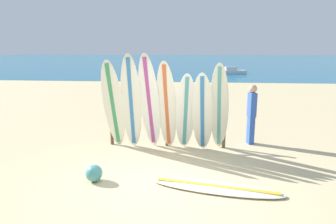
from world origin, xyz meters
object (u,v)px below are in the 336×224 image
Objects in this scene: surfboard_leaning_center_left at (150,102)px; surfboard_leaning_far_right at (219,108)px; surfboard_leaning_center_right at (185,112)px; beachgoer_standing at (252,112)px; surfboard_lying_on_sand at (216,187)px; beach_ball at (94,173)px; surfboard_rack at (167,119)px; surfboard_leaning_far_left at (113,105)px; surfboard_leaning_right at (202,113)px; small_boat_offshore at (231,71)px; surfboard_leaning_center at (167,106)px; surfboard_leaning_left at (131,102)px.

surfboard_leaning_center_left is 1.09× the size of surfboard_leaning_far_right.
surfboard_leaning_center_right is 1.96m from beachgoer_standing.
surfboard_leaning_center_left reaches higher than surfboard_leaning_center_right.
surfboard_lying_on_sand is (-0.16, -2.18, -1.13)m from surfboard_leaning_far_right.
beach_ball is at bearing -111.94° from surfboard_leaning_center_left.
surfboard_rack is at bearing 143.65° from surfboard_leaning_center_right.
beachgoer_standing reaches higher than surfboard_rack.
surfboard_leaning_center_right reaches higher than beach_ball.
surfboard_leaning_far_left is 1.14× the size of surfboard_leaning_right.
surfboard_leaning_center_right is 23.94m from small_boat_offshore.
surfboard_leaning_center_left is at bearing 68.06° from beach_ball.
beachgoer_standing is (1.11, 2.96, 0.88)m from surfboard_lying_on_sand.
surfboard_leaning_center_left is 7.38× the size of beach_ball.
surfboard_leaning_center_left reaches higher than surfboard_leaning_center.
surfboard_leaning_center_left is 1.08× the size of surfboard_leaning_center.
beach_ball is at bearing -130.82° from surfboard_leaning_center_right.
surfboard_leaning_far_left is 0.96m from surfboard_leaning_center_left.
surfboard_leaning_left is at bearing -179.65° from surfboard_leaning_far_right.
small_boat_offshore is (3.62, 23.65, -0.77)m from surfboard_leaning_center_right.
surfboard_leaning_center is at bearing -99.84° from small_boat_offshore.
surfboard_rack is 1.52× the size of surfboard_leaning_right.
beachgoer_standing is (1.79, 0.79, -0.12)m from surfboard_leaning_center_right.
surfboard_leaning_center is (0.44, -0.00, -0.09)m from surfboard_leaning_center_left.
surfboard_leaning_far_left is 0.92× the size of surfboard_lying_on_sand.
surfboard_leaning_far_left is 2.72m from surfboard_leaning_far_right.
surfboard_leaning_center_right is at bearing -98.69° from small_boat_offshore.
surfboard_leaning_center is 0.74× the size of small_boat_offshore.
surfboard_rack is at bearing 115.09° from surfboard_lying_on_sand.
surfboard_leaning_center_left is at bearing 0.04° from surfboard_leaning_far_left.
beach_ball is (-0.36, -2.03, -1.09)m from surfboard_leaning_left.
surfboard_lying_on_sand is at bearing -46.19° from surfboard_leaning_left.
surfboard_rack is 0.69m from surfboard_leaning_center_right.
surfboard_leaning_center is at bearing 117.87° from surfboard_lying_on_sand.
surfboard_lying_on_sand is (1.16, -2.20, -1.14)m from surfboard_leaning_center.
beachgoer_standing is at bearing 15.69° from surfboard_leaning_center_left.
beach_ball is at bearing -86.56° from surfboard_leaning_far_left.
surfboard_leaning_center_left is 0.95m from surfboard_leaning_center_right.
surfboard_leaning_far_right is (2.24, 0.01, -0.10)m from surfboard_leaning_left.
surfboard_leaning_right is 0.90× the size of surfboard_leaning_far_right.
surfboard_leaning_center is 1.01× the size of surfboard_leaning_far_right.
surfboard_leaning_left reaches higher than surfboard_rack.
surfboard_leaning_center_left is 0.98× the size of surfboard_lying_on_sand.
surfboard_lying_on_sand is (2.56, -2.20, -1.15)m from surfboard_leaning_far_left.
surfboard_leaning_far_left is at bearing 179.07° from surfboard_leaning_center_right.
surfboard_rack is 0.75m from surfboard_leaning_center_left.
surfboard_leaning_far_right is 1.25m from beachgoer_standing.
surfboard_leaning_center_left is 1.38m from surfboard_leaning_right.
surfboard_leaning_far_right reaches higher than surfboard_lying_on_sand.
small_boat_offshore is at bearing 78.04° from surfboard_leaning_left.
surfboard_leaning_left is 0.79× the size of small_boat_offshore.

